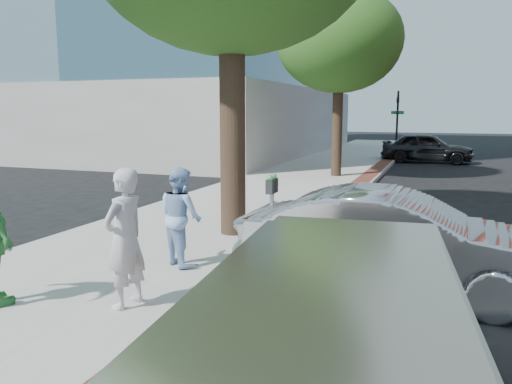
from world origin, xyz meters
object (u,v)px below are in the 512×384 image
at_px(bg_car, 427,148).
at_px(parking_meter, 272,199).
at_px(sedan_silver, 395,242).
at_px(person_officer, 181,216).
at_px(person_gray, 125,238).
at_px(van, 334,356).

bearing_deg(bg_car, parking_meter, 176.44).
relative_size(parking_meter, sedan_silver, 0.32).
xyz_separation_m(sedan_silver, bg_car, (-0.20, 20.28, 0.03)).
height_order(parking_meter, person_officer, person_officer).
bearing_deg(sedan_silver, person_officer, 97.09).
relative_size(person_gray, person_officer, 1.12).
xyz_separation_m(parking_meter, van, (1.99, -4.46, -0.31)).
relative_size(person_gray, bg_car, 0.39).
height_order(person_gray, sedan_silver, person_gray).
distance_m(parking_meter, bg_car, 19.92).
bearing_deg(van, parking_meter, 108.24).
height_order(sedan_silver, van, van).
xyz_separation_m(person_gray, person_officer, (-0.22, 1.85, -0.09)).
bearing_deg(sedan_silver, person_gray, 125.99).
bearing_deg(sedan_silver, parking_meter, 79.24).
bearing_deg(parking_meter, van, -65.93).
xyz_separation_m(parking_meter, person_gray, (-1.09, -2.63, -0.15)).
xyz_separation_m(person_gray, van, (3.08, -1.83, -0.16)).
distance_m(parking_meter, van, 4.90).
bearing_deg(sedan_silver, van, -179.78).
bearing_deg(person_gray, bg_car, 179.59).
height_order(parking_meter, van, van).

